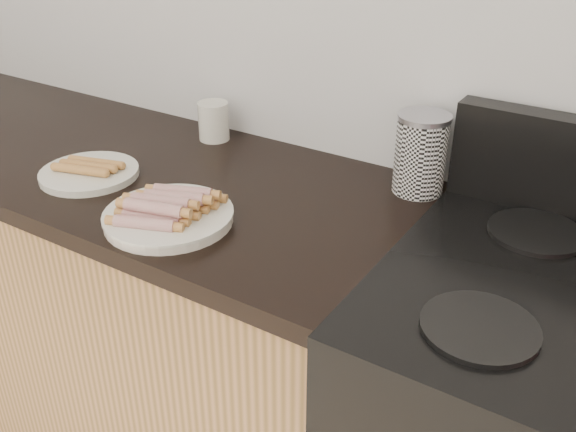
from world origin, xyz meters
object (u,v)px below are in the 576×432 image
Objects in this scene: canister at (421,154)px; mug at (214,121)px; main_plate at (169,218)px; side_plate at (89,173)px.

canister is 0.57m from mug.
main_plate is at bearing -63.41° from mug.
canister is 1.79× the size of mug.
side_plate is 0.35m from mug.
canister reaches higher than mug.
main_plate is 0.31m from side_plate.
canister is at bearing 0.00° from mug.
mug reaches higher than side_plate.
main_plate is 0.55m from canister.
side_plate is 1.27× the size of canister.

